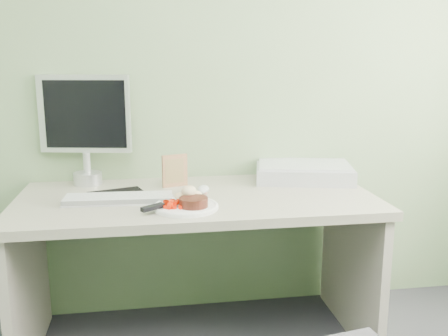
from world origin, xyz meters
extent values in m
plane|color=gray|center=(0.00, 2.00, 1.35)|extent=(3.50, 0.00, 3.50)
cube|color=#AEAA92|center=(0.00, 1.62, 0.71)|extent=(1.60, 0.75, 0.04)
cube|color=#A79B8E|center=(-0.76, 1.62, 0.34)|extent=(0.04, 0.70, 0.69)
cube|color=#A79B8E|center=(0.76, 1.62, 0.34)|extent=(0.04, 0.70, 0.69)
cylinder|color=white|center=(-0.06, 1.44, 0.74)|extent=(0.27, 0.27, 0.01)
cylinder|color=black|center=(-0.03, 1.41, 0.76)|extent=(0.14, 0.14, 0.04)
ellipsoid|color=tan|center=(-0.04, 1.48, 0.77)|extent=(0.11, 0.09, 0.06)
cube|color=#F62205|center=(-0.12, 1.41, 0.76)|extent=(0.06, 0.05, 0.04)
cube|color=silver|center=(-0.09, 1.47, 0.75)|extent=(0.14, 0.11, 0.01)
cube|color=black|center=(-0.20, 1.38, 0.76)|extent=(0.10, 0.08, 0.02)
cube|color=black|center=(-0.35, 1.69, 0.73)|extent=(0.30, 0.28, 0.00)
cube|color=white|center=(-0.34, 1.58, 0.75)|extent=(0.46, 0.16, 0.02)
ellipsoid|color=white|center=(0.04, 1.67, 0.75)|extent=(0.07, 0.10, 0.03)
cube|color=#A2764B|center=(-0.09, 1.81, 0.81)|extent=(0.12, 0.05, 0.16)
cylinder|color=white|center=(-0.08, 1.90, 0.76)|extent=(0.03, 0.03, 0.06)
cone|color=#8ABCDC|center=(-0.08, 1.90, 0.80)|extent=(0.02, 0.02, 0.02)
cube|color=#B2B4BA|center=(0.57, 1.84, 0.77)|extent=(0.54, 0.42, 0.07)
cylinder|color=silver|center=(-0.51, 1.92, 0.76)|extent=(0.14, 0.14, 0.06)
cylinder|color=silver|center=(-0.51, 1.92, 0.84)|extent=(0.04, 0.04, 0.10)
cube|color=silver|center=(-0.51, 1.94, 1.07)|extent=(0.44, 0.12, 0.37)
cube|color=black|center=(-0.51, 1.92, 1.07)|extent=(0.39, 0.08, 0.32)
camera|label=1|loc=(-0.22, -0.54, 1.33)|focal=40.00mm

